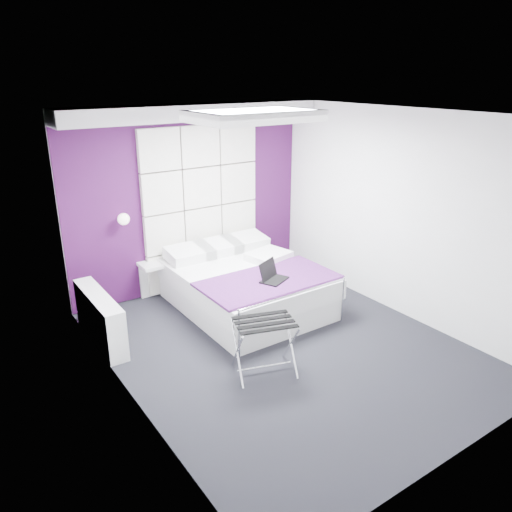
{
  "coord_description": "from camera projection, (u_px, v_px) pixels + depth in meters",
  "views": [
    {
      "loc": [
        -3.12,
        -3.99,
        2.99
      ],
      "look_at": [
        -0.14,
        0.35,
        1.04
      ],
      "focal_mm": 35.0,
      "sensor_mm": 36.0,
      "label": 1
    }
  ],
  "objects": [
    {
      "name": "radiator",
      "position": [
        100.0,
        318.0,
        5.78
      ],
      "size": [
        0.22,
        1.2,
        0.6
      ],
      "primitive_type": "cube",
      "color": "white",
      "rests_on": "floor"
    },
    {
      "name": "headboard",
      "position": [
        202.0,
        207.0,
        7.11
      ],
      "size": [
        1.8,
        0.08,
        2.3
      ],
      "primitive_type": null,
      "color": "silver",
      "rests_on": "wall_back"
    },
    {
      "name": "floor",
      "position": [
        283.0,
        346.0,
        5.78
      ],
      "size": [
        4.4,
        4.4,
        0.0
      ],
      "primitive_type": "plane",
      "color": "black",
      "rests_on": "ground"
    },
    {
      "name": "bed",
      "position": [
        246.0,
        286.0,
        6.64
      ],
      "size": [
        1.71,
        2.06,
        0.72
      ],
      "color": "white",
      "rests_on": "floor"
    },
    {
      "name": "nightstand",
      "position": [
        156.0,
        264.0,
        6.81
      ],
      "size": [
        0.42,
        0.33,
        0.05
      ],
      "primitive_type": "cube",
      "color": "white",
      "rests_on": "wall_back"
    },
    {
      "name": "laptop",
      "position": [
        272.0,
        275.0,
        6.12
      ],
      "size": [
        0.34,
        0.25,
        0.25
      ],
      "rotation": [
        0.0,
        0.0,
        0.43
      ],
      "color": "black",
      "rests_on": "bed"
    },
    {
      "name": "skylight",
      "position": [
        254.0,
        115.0,
        5.35
      ],
      "size": [
        1.36,
        0.86,
        0.12
      ],
      "primitive_type": null,
      "color": "white",
      "rests_on": "ceiling"
    },
    {
      "name": "soffit",
      "position": [
        195.0,
        112.0,
        6.42
      ],
      "size": [
        3.58,
        0.5,
        0.2
      ],
      "primitive_type": "cube",
      "color": "white",
      "rests_on": "wall_back"
    },
    {
      "name": "wall_back",
      "position": [
        190.0,
        199.0,
        7.03
      ],
      "size": [
        3.6,
        0.0,
        3.6
      ],
      "primitive_type": "plane",
      "rotation": [
        1.57,
        0.0,
        0.0
      ],
      "color": "white",
      "rests_on": "floor"
    },
    {
      "name": "wall_lamp",
      "position": [
        122.0,
        218.0,
        6.39
      ],
      "size": [
        0.15,
        0.15,
        0.15
      ],
      "primitive_type": "sphere",
      "color": "white",
      "rests_on": "wall_back"
    },
    {
      "name": "wall_left",
      "position": [
        123.0,
        277.0,
        4.37
      ],
      "size": [
        0.0,
        4.4,
        4.4
      ],
      "primitive_type": "plane",
      "rotation": [
        1.57,
        0.0,
        1.57
      ],
      "color": "white",
      "rests_on": "floor"
    },
    {
      "name": "accent_wall",
      "position": [
        191.0,
        199.0,
        7.02
      ],
      "size": [
        3.58,
        0.02,
        2.58
      ],
      "primitive_type": "cube",
      "color": "#390D3A",
      "rests_on": "wall_back"
    },
    {
      "name": "luggage_rack",
      "position": [
        264.0,
        347.0,
        5.18
      ],
      "size": [
        0.61,
        0.45,
        0.6
      ],
      "rotation": [
        0.0,
        0.0,
        -0.31
      ],
      "color": "silver",
      "rests_on": "floor"
    },
    {
      "name": "ceiling",
      "position": [
        288.0,
        114.0,
        4.87
      ],
      "size": [
        4.4,
        4.4,
        0.0
      ],
      "primitive_type": "plane",
      "rotation": [
        3.14,
        0.0,
        0.0
      ],
      "color": "white",
      "rests_on": "wall_back"
    },
    {
      "name": "wall_right",
      "position": [
        399.0,
        214.0,
        6.28
      ],
      "size": [
        0.0,
        4.4,
        4.4
      ],
      "primitive_type": "plane",
      "rotation": [
        1.57,
        0.0,
        -1.57
      ],
      "color": "white",
      "rests_on": "floor"
    }
  ]
}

